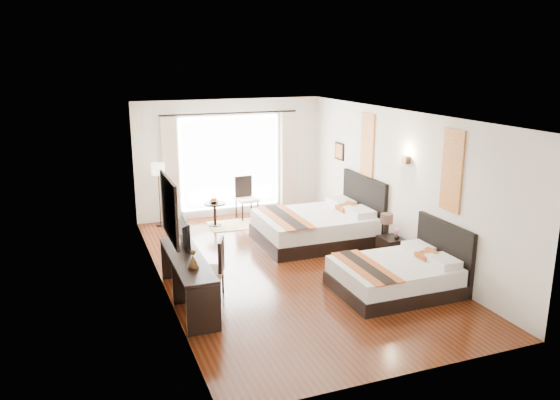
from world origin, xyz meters
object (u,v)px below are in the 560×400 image
object	(u,v)px
nightstand	(390,249)
table_lamp	(387,220)
vase	(397,234)
side_table	(215,214)
desk_chair	(210,280)
console_desk	(188,280)
television	(181,232)
bed_near	(399,274)
window_chair	(247,206)
bed_far	(318,226)
floor_lamp	(158,173)
fruit_bowl	(214,202)

from	to	relation	value
nightstand	table_lamp	distance (m)	0.55
vase	side_table	world-z (taller)	vase
desk_chair	table_lamp	bearing A→B (deg)	-148.89
vase	desk_chair	world-z (taller)	desk_chair
console_desk	television	world-z (taller)	television
bed_near	vase	size ratio (longest dim) A/B	16.12
table_lamp	window_chair	size ratio (longest dim) A/B	0.38
vase	window_chair	distance (m)	4.18
window_chair	table_lamp	bearing A→B (deg)	20.03
bed_far	nightstand	distance (m)	1.70
console_desk	window_chair	size ratio (longest dim) A/B	2.20
nightstand	side_table	world-z (taller)	side_table
nightstand	floor_lamp	world-z (taller)	floor_lamp
table_lamp	side_table	distance (m)	4.09
vase	side_table	bearing A→B (deg)	126.74
bed_far	side_table	bearing A→B (deg)	133.42
floor_lamp	fruit_bowl	xyz separation A→B (m)	(1.15, -0.45, -0.65)
television	desk_chair	size ratio (longest dim) A/B	0.81
bed_near	television	xyz separation A→B (m)	(-3.31, 1.34, 0.70)
vase	window_chair	world-z (taller)	window_chair
bed_near	console_desk	world-z (taller)	bed_near
console_desk	television	size ratio (longest dim) A/B	2.73
table_lamp	television	size ratio (longest dim) A/B	0.47
bed_near	fruit_bowl	world-z (taller)	bed_near
table_lamp	fruit_bowl	bearing A→B (deg)	128.65
bed_far	window_chair	bearing A→B (deg)	112.05
television	floor_lamp	bearing A→B (deg)	0.42
console_desk	table_lamp	bearing A→B (deg)	8.94
desk_chair	floor_lamp	bearing A→B (deg)	-66.46
nightstand	television	bearing A→B (deg)	178.81
table_lamp	desk_chair	world-z (taller)	desk_chair
desk_chair	side_table	bearing A→B (deg)	-83.50
vase	bed_far	bearing A→B (deg)	117.51
nightstand	console_desk	size ratio (longest dim) A/B	0.21
side_table	window_chair	distance (m)	0.92
bed_near	fruit_bowl	bearing A→B (deg)	112.93
bed_near	table_lamp	distance (m)	1.60
vase	floor_lamp	bearing A→B (deg)	133.58
nightstand	bed_far	bearing A→B (deg)	118.96
vase	console_desk	distance (m)	4.00
side_table	console_desk	bearing A→B (deg)	-110.20
desk_chair	window_chair	size ratio (longest dim) A/B	0.99
bed_far	window_chair	xyz separation A→B (m)	(-0.88, 2.17, -0.04)
table_lamp	vase	size ratio (longest dim) A/B	3.14
table_lamp	vase	xyz separation A→B (m)	(0.05, -0.29, -0.20)
vase	console_desk	size ratio (longest dim) A/B	0.05
nightstand	desk_chair	world-z (taller)	desk_chair
console_desk	floor_lamp	xyz separation A→B (m)	(0.24, 4.25, 0.84)
vase	side_table	xyz separation A→B (m)	(-2.58, 3.46, -0.29)
table_lamp	desk_chair	xyz separation A→B (m)	(-3.56, -0.58, -0.45)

